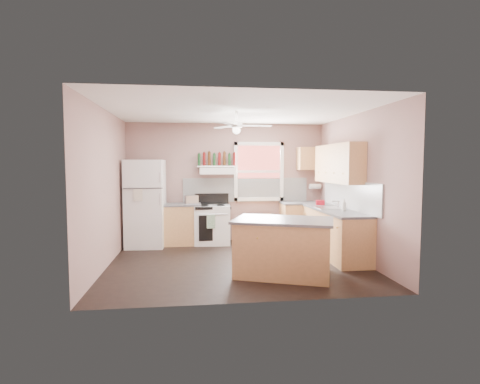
{
  "coord_description": "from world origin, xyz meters",
  "views": [
    {
      "loc": [
        -0.77,
        -6.6,
        1.76
      ],
      "look_at": [
        0.1,
        0.3,
        1.25
      ],
      "focal_mm": 28.0,
      "sensor_mm": 36.0,
      "label": 1
    }
  ],
  "objects": [
    {
      "name": "window_frame",
      "position": [
        0.75,
        1.96,
        1.6
      ],
      "size": [
        1.16,
        0.07,
        1.36
      ],
      "primitive_type": "cube",
      "color": "white",
      "rests_on": "wall_back"
    },
    {
      "name": "wall_right",
      "position": [
        2.27,
        0.0,
        1.35
      ],
      "size": [
        0.05,
        4.0,
        2.7
      ],
      "primitive_type": "cube",
      "color": "#8C6962",
      "rests_on": "ground"
    },
    {
      "name": "paper_towel",
      "position": [
        2.07,
        1.86,
        1.25
      ],
      "size": [
        0.26,
        0.12,
        0.12
      ],
      "primitive_type": "cylinder",
      "rotation": [
        0.0,
        1.57,
        0.0
      ],
      "color": "white",
      "rests_on": "wall_back"
    },
    {
      "name": "backsplash_back",
      "position": [
        0.45,
        1.99,
        1.18
      ],
      "size": [
        2.9,
        0.03,
        0.55
      ],
      "primitive_type": "cube",
      "color": "white",
      "rests_on": "wall_back"
    },
    {
      "name": "counter_corner",
      "position": [
        1.75,
        1.7,
        0.88
      ],
      "size": [
        1.02,
        0.62,
        0.04
      ],
      "primitive_type": "cube",
      "color": "#4A494C",
      "rests_on": "base_cabinet_corner"
    },
    {
      "name": "soap_bottle",
      "position": [
        2.02,
        0.02,
        1.01
      ],
      "size": [
        0.11,
        0.11,
        0.22
      ],
      "primitive_type": "imported",
      "rotation": [
        0.0,
        0.0,
        5.06
      ],
      "color": "silver",
      "rests_on": "counter_right"
    },
    {
      "name": "bottle_shelf",
      "position": [
        -0.23,
        1.87,
        1.72
      ],
      "size": [
        0.9,
        0.26,
        0.03
      ],
      "primitive_type": "cube",
      "color": "white",
      "rests_on": "range_hood"
    },
    {
      "name": "base_cabinet_corner",
      "position": [
        1.75,
        1.7,
        0.43
      ],
      "size": [
        1.0,
        0.6,
        0.86
      ],
      "primitive_type": "cube",
      "color": "#B07F49",
      "rests_on": "floor"
    },
    {
      "name": "sink",
      "position": [
        1.94,
        0.5,
        0.9
      ],
      "size": [
        0.55,
        0.45,
        0.03
      ],
      "primitive_type": "cube",
      "color": "silver",
      "rests_on": "counter_right"
    },
    {
      "name": "ceiling_fan_hub",
      "position": [
        0.0,
        0.0,
        2.45
      ],
      "size": [
        0.2,
        0.2,
        0.08
      ],
      "primitive_type": "cylinder",
      "color": "white",
      "rests_on": "ceiling"
    },
    {
      "name": "wall_left",
      "position": [
        -2.27,
        0.0,
        1.35
      ],
      "size": [
        0.05,
        4.0,
        2.7
      ],
      "primitive_type": "cube",
      "color": "#8C6962",
      "rests_on": "ground"
    },
    {
      "name": "toaster",
      "position": [
        -0.81,
        1.67,
        0.99
      ],
      "size": [
        0.31,
        0.23,
        0.18
      ],
      "primitive_type": "cube",
      "rotation": [
        0.0,
        0.0,
        0.3
      ],
      "color": "silver",
      "rests_on": "counter_left"
    },
    {
      "name": "island_top",
      "position": [
        0.65,
        -0.86,
        0.88
      ],
      "size": [
        1.79,
        1.49,
        0.04
      ],
      "primitive_type": "cube",
      "rotation": [
        0.0,
        0.0,
        -0.37
      ],
      "color": "#4A494C",
      "rests_on": "island"
    },
    {
      "name": "backsplash_right",
      "position": [
        2.23,
        0.3,
        1.18
      ],
      "size": [
        0.03,
        2.6,
        0.55
      ],
      "primitive_type": "cube",
      "color": "white",
      "rests_on": "wall_right"
    },
    {
      "name": "red_caddy",
      "position": [
        1.93,
        1.08,
        0.95
      ],
      "size": [
        0.2,
        0.16,
        0.1
      ],
      "primitive_type": "cube",
      "rotation": [
        0.0,
        0.0,
        -0.24
      ],
      "color": "red",
      "rests_on": "counter_right"
    },
    {
      "name": "upper_cabinet_right",
      "position": [
        2.08,
        0.5,
        1.78
      ],
      "size": [
        0.33,
        1.8,
        0.76
      ],
      "primitive_type": "cube",
      "color": "#B07F49",
      "rests_on": "wall_right"
    },
    {
      "name": "wine_bottles",
      "position": [
        -0.23,
        1.87,
        1.88
      ],
      "size": [
        0.86,
        0.06,
        0.31
      ],
      "color": "#143819",
      "rests_on": "bottle_shelf"
    },
    {
      "name": "faucet",
      "position": [
        2.1,
        0.5,
        0.97
      ],
      "size": [
        0.03,
        0.03,
        0.14
      ],
      "primitive_type": "cylinder",
      "color": "silver",
      "rests_on": "sink"
    },
    {
      "name": "base_cabinet_left",
      "position": [
        -1.06,
        1.7,
        0.43
      ],
      "size": [
        0.9,
        0.6,
        0.86
      ],
      "primitive_type": "cube",
      "color": "#B07F49",
      "rests_on": "floor"
    },
    {
      "name": "base_cabinet_right",
      "position": [
        1.95,
        0.3,
        0.43
      ],
      "size": [
        0.6,
        2.2,
        0.86
      ],
      "primitive_type": "cube",
      "color": "#B07F49",
      "rests_on": "floor"
    },
    {
      "name": "range_hood",
      "position": [
        -0.23,
        1.75,
        1.62
      ],
      "size": [
        0.78,
        0.5,
        0.14
      ],
      "primitive_type": "cube",
      "color": "white",
      "rests_on": "wall_back"
    },
    {
      "name": "cart",
      "position": [
        0.67,
        1.64,
        0.31
      ],
      "size": [
        0.68,
        0.51,
        0.63
      ],
      "primitive_type": "cube",
      "rotation": [
        0.0,
        0.0,
        -0.15
      ],
      "color": "#B07F49",
      "rests_on": "floor"
    },
    {
      "name": "ceiling",
      "position": [
        0.0,
        0.0,
        2.7
      ],
      "size": [
        4.5,
        4.5,
        0.0
      ],
      "primitive_type": "plane",
      "color": "white",
      "rests_on": "ground"
    },
    {
      "name": "refrigerator",
      "position": [
        -1.78,
        1.55,
        0.93
      ],
      "size": [
        0.82,
        0.8,
        1.86
      ],
      "primitive_type": "cube",
      "rotation": [
        0.0,
        0.0,
        -0.05
      ],
      "color": "white",
      "rests_on": "floor"
    },
    {
      "name": "stove",
      "position": [
        -0.35,
        1.66,
        0.43
      ],
      "size": [
        0.81,
        0.69,
        0.86
      ],
      "primitive_type": "cube",
      "rotation": [
        0.0,
        0.0,
        -0.07
      ],
      "color": "white",
      "rests_on": "floor"
    },
    {
      "name": "island",
      "position": [
        0.65,
        -0.86,
        0.43
      ],
      "size": [
        1.68,
        1.38,
        0.86
      ],
      "primitive_type": "cube",
      "rotation": [
        0.0,
        0.0,
        -0.37
      ],
      "color": "#B07F49",
      "rests_on": "floor"
    },
    {
      "name": "upper_cabinet_corner",
      "position": [
        1.95,
        1.83,
        1.9
      ],
      "size": [
        0.6,
        0.33,
        0.52
      ],
      "primitive_type": "cube",
      "color": "#B07F49",
      "rests_on": "wall_back"
    },
    {
      "name": "window_view",
      "position": [
        0.75,
        1.98,
        1.6
      ],
      "size": [
        1.0,
        0.02,
        1.2
      ],
      "primitive_type": "cube",
      "color": "maroon",
      "rests_on": "wall_back"
    },
    {
      "name": "wall_back",
      "position": [
        0.0,
        2.02,
        1.35
      ],
      "size": [
        4.5,
        0.05,
        2.7
      ],
      "primitive_type": "cube",
      "color": "#8C6962",
      "rests_on": "ground"
    },
    {
      "name": "floor",
      "position": [
        0.0,
        0.0,
        0.0
      ],
      "size": [
        4.5,
        4.5,
        0.0
      ],
      "primitive_type": "plane",
      "color": "black",
      "rests_on": "ground"
    },
    {
      "name": "counter_left",
      "position": [
        -1.06,
        1.7,
        0.88
      ],
      "size": [
        0.92,
        0.62,
        0.04
      ],
      "primitive_type": "cube",
      "color": "#4A494C",
      "rests_on": "base_cabinet_left"
    },
    {
      "name": "counter_right",
      "position": [
        1.94,
        0.3,
        0.88
      ],
      "size": [
        0.62,
        2.22,
        0.04
      ],
      "primitive_type": "cube",
      "color": "#4A494C",
      "rests_on": "base_cabinet_right"
    }
  ]
}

